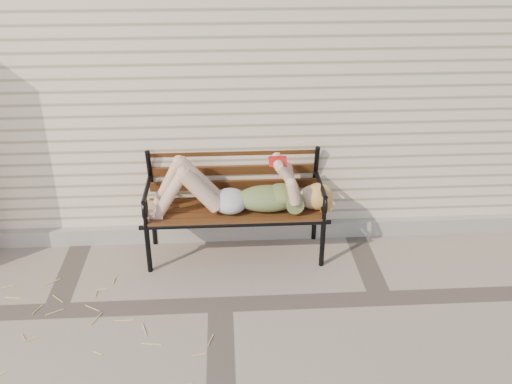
{
  "coord_description": "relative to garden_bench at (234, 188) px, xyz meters",
  "views": [
    {
      "loc": [
        0.06,
        -3.52,
        2.73
      ],
      "look_at": [
        0.31,
        0.65,
        0.63
      ],
      "focal_mm": 40.0,
      "sensor_mm": 36.0,
      "label": 1
    }
  ],
  "objects": [
    {
      "name": "ground",
      "position": [
        -0.14,
        -0.81,
        -0.59
      ],
      "size": [
        80.0,
        80.0,
        0.0
      ],
      "primitive_type": "plane",
      "color": "gray",
      "rests_on": "ground"
    },
    {
      "name": "straw_scatter",
      "position": [
        -0.97,
        -1.15,
        -0.59
      ],
      "size": [
        2.72,
        1.6,
        0.01
      ],
      "color": "#E6CA70",
      "rests_on": "ground"
    },
    {
      "name": "foundation_strip",
      "position": [
        -0.14,
        0.16,
        -0.52
      ],
      "size": [
        8.0,
        0.1,
        0.15
      ],
      "primitive_type": "cube",
      "color": "#9E9A8F",
      "rests_on": "ground"
    },
    {
      "name": "garden_bench",
      "position": [
        0.0,
        0.0,
        0.0
      ],
      "size": [
        1.64,
        0.65,
        1.06
      ],
      "color": "black",
      "rests_on": "ground"
    },
    {
      "name": "house_wall",
      "position": [
        -0.14,
        2.19,
        0.91
      ],
      "size": [
        8.0,
        4.0,
        3.0
      ],
      "primitive_type": "cube",
      "color": "beige",
      "rests_on": "ground"
    },
    {
      "name": "reading_woman",
      "position": [
        0.01,
        -0.13,
        0.04
      ],
      "size": [
        1.54,
        0.35,
        0.49
      ],
      "color": "#0A3C4C",
      "rests_on": "ground"
    }
  ]
}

